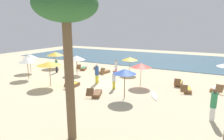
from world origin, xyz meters
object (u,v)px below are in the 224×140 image
(umbrella_5, at_px, (49,64))
(person_0, at_px, (56,65))
(lounger_3, at_px, (104,72))
(surfboard, at_px, (154,95))
(lounger_0, at_px, (178,83))
(umbrella_7, at_px, (125,71))
(person_4, at_px, (213,105))
(umbrella_2, at_px, (141,65))
(person_2, at_px, (114,80))
(person_3, at_px, (116,67))
(palm_1, at_px, (66,11))
(lounger_5, at_px, (72,85))
(umbrella_0, at_px, (55,54))
(person_1, at_px, (97,74))
(umbrella_4, at_px, (30,56))
(umbrella_3, at_px, (27,60))
(lounger_6, at_px, (96,93))
(lounger_1, at_px, (216,89))
(lounger_4, at_px, (83,68))
(lounger_2, at_px, (187,90))
(umbrella_6, at_px, (76,58))
(dog, at_px, (96,68))
(umbrella_8, at_px, (130,59))

(umbrella_5, distance_m, person_0, 5.63)
(lounger_3, relative_size, surfboard, 0.77)
(lounger_0, relative_size, person_0, 0.98)
(umbrella_7, bearing_deg, person_4, -10.40)
(lounger_3, bearing_deg, umbrella_2, -26.68)
(person_2, relative_size, person_3, 0.96)
(palm_1, bearing_deg, lounger_5, 128.72)
(umbrella_0, height_order, person_1, umbrella_0)
(umbrella_4, height_order, person_0, umbrella_4)
(umbrella_3, relative_size, lounger_6, 1.26)
(umbrella_2, distance_m, lounger_5, 6.56)
(palm_1, distance_m, surfboard, 10.05)
(umbrella_2, relative_size, lounger_3, 1.23)
(umbrella_4, height_order, palm_1, palm_1)
(umbrella_3, height_order, lounger_0, umbrella_3)
(umbrella_2, bearing_deg, palm_1, -90.45)
(umbrella_3, height_order, umbrella_7, umbrella_7)
(umbrella_3, height_order, lounger_1, umbrella_3)
(umbrella_7, relative_size, lounger_3, 1.34)
(lounger_4, distance_m, person_0, 3.40)
(lounger_3, bearing_deg, person_0, -156.13)
(umbrella_3, xyz_separation_m, surfboard, (13.26, 0.99, -1.95))
(lounger_0, bearing_deg, lounger_2, -61.16)
(lounger_1, height_order, surfboard, lounger_1)
(palm_1, bearing_deg, lounger_6, 110.72)
(umbrella_6, distance_m, person_2, 7.03)
(dog, bearing_deg, person_2, -46.94)
(umbrella_4, xyz_separation_m, lounger_1, (19.91, 2.36, -1.78))
(umbrella_7, relative_size, person_0, 1.36)
(lounger_1, xyz_separation_m, lounger_6, (-8.54, -5.66, -0.01))
(umbrella_3, distance_m, palm_1, 13.84)
(umbrella_7, xyz_separation_m, lounger_6, (-2.19, -0.55, -1.93))
(person_3, bearing_deg, umbrella_4, -160.17)
(lounger_1, xyz_separation_m, person_1, (-10.33, -2.67, 0.77))
(lounger_1, bearing_deg, person_3, 173.51)
(umbrella_2, relative_size, umbrella_8, 1.06)
(umbrella_8, relative_size, lounger_4, 1.15)
(umbrella_4, relative_size, lounger_3, 1.28)
(umbrella_3, height_order, person_4, umbrella_3)
(lounger_2, xyz_separation_m, lounger_4, (-12.89, 3.05, 0.00))
(lounger_6, height_order, person_4, person_4)
(umbrella_7, relative_size, lounger_4, 1.32)
(umbrella_5, bearing_deg, lounger_6, -3.10)
(lounger_4, xyz_separation_m, person_1, (4.81, -4.39, 0.77))
(umbrella_6, distance_m, surfboard, 10.52)
(lounger_1, height_order, lounger_4, lounger_1)
(lounger_3, xyz_separation_m, person_3, (1.64, -0.17, 0.72))
(surfboard, bearing_deg, person_0, 168.69)
(lounger_1, height_order, palm_1, palm_1)
(umbrella_3, relative_size, umbrella_6, 1.03)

